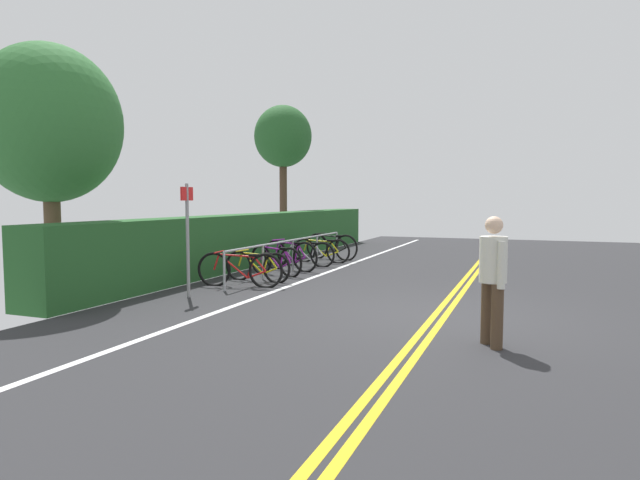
% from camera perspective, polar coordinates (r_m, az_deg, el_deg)
% --- Properties ---
extents(ground_plane, '(33.21, 10.67, 0.05)m').
position_cam_1_polar(ground_plane, '(8.41, 12.64, -7.96)').
color(ground_plane, '#2B2B2D').
extents(centre_line_yellow_inner, '(29.89, 0.10, 0.00)m').
position_cam_1_polar(centre_line_yellow_inner, '(8.40, 13.18, -7.81)').
color(centre_line_yellow_inner, gold).
rests_on(centre_line_yellow_inner, ground_plane).
extents(centre_line_yellow_outer, '(29.89, 0.10, 0.00)m').
position_cam_1_polar(centre_line_yellow_outer, '(8.42, 12.10, -7.75)').
color(centre_line_yellow_outer, gold).
rests_on(centre_line_yellow_outer, ground_plane).
extents(bike_lane_stripe_white, '(29.89, 0.12, 0.00)m').
position_cam_1_polar(bike_lane_stripe_white, '(9.46, -7.50, -6.36)').
color(bike_lane_stripe_white, white).
rests_on(bike_lane_stripe_white, ground_plane).
extents(bike_rack, '(6.43, 0.05, 0.78)m').
position_cam_1_polar(bike_rack, '(13.18, -2.88, -0.71)').
color(bike_rack, '#9EA0A5').
rests_on(bike_rack, ground_plane).
extents(bicycle_0, '(0.48, 1.79, 0.74)m').
position_cam_1_polar(bicycle_0, '(10.89, -8.51, -3.13)').
color(bicycle_0, black).
rests_on(bicycle_0, ground_plane).
extents(bicycle_1, '(0.46, 1.62, 0.69)m').
position_cam_1_polar(bicycle_1, '(11.56, -6.65, -2.80)').
color(bicycle_1, black).
rests_on(bicycle_1, ground_plane).
extents(bicycle_2, '(0.64, 1.59, 0.72)m').
position_cam_1_polar(bicycle_2, '(12.47, -4.74, -2.18)').
color(bicycle_2, black).
rests_on(bicycle_2, ground_plane).
extents(bicycle_3, '(0.59, 1.67, 0.78)m').
position_cam_1_polar(bicycle_3, '(13.27, -3.19, -1.65)').
color(bicycle_3, black).
rests_on(bicycle_3, ground_plane).
extents(bicycle_4, '(0.46, 1.63, 0.70)m').
position_cam_1_polar(bicycle_4, '(14.07, -1.55, -1.47)').
color(bicycle_4, black).
rests_on(bicycle_4, ground_plane).
extents(bicycle_5, '(0.46, 1.70, 0.71)m').
position_cam_1_polar(bicycle_5, '(14.91, 0.11, -1.13)').
color(bicycle_5, black).
rests_on(bicycle_5, ground_plane).
extents(bicycle_6, '(0.54, 1.75, 0.79)m').
position_cam_1_polar(bicycle_6, '(15.69, 1.22, -0.71)').
color(bicycle_6, black).
rests_on(bicycle_6, ground_plane).
extents(pedestrian, '(0.43, 0.32, 1.55)m').
position_cam_1_polar(pedestrian, '(6.68, 17.87, -3.34)').
color(pedestrian, '#4C3826').
rests_on(pedestrian, ground_plane).
extents(sign_post_near, '(0.36, 0.06, 2.03)m').
position_cam_1_polar(sign_post_near, '(9.84, -13.88, 1.19)').
color(sign_post_near, gray).
rests_on(sign_post_near, ground_plane).
extents(hedge_backdrop, '(15.38, 0.85, 1.36)m').
position_cam_1_polar(hedge_backdrop, '(15.22, -6.08, 0.28)').
color(hedge_backdrop, '#235626').
rests_on(hedge_backdrop, ground_plane).
extents(tree_near_left, '(2.56, 2.56, 4.54)m').
position_cam_1_polar(tree_near_left, '(11.06, -26.82, 10.87)').
color(tree_near_left, brown).
rests_on(tree_near_left, ground_plane).
extents(tree_mid, '(2.19, 2.19, 5.31)m').
position_cam_1_polar(tree_mid, '(20.87, -3.95, 10.76)').
color(tree_mid, '#473323').
rests_on(tree_mid, ground_plane).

